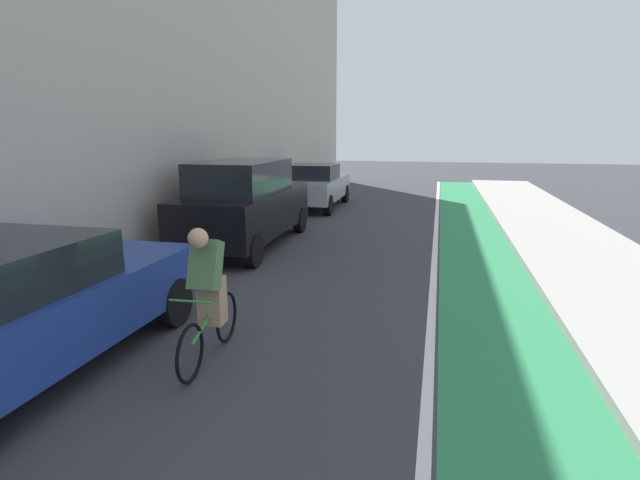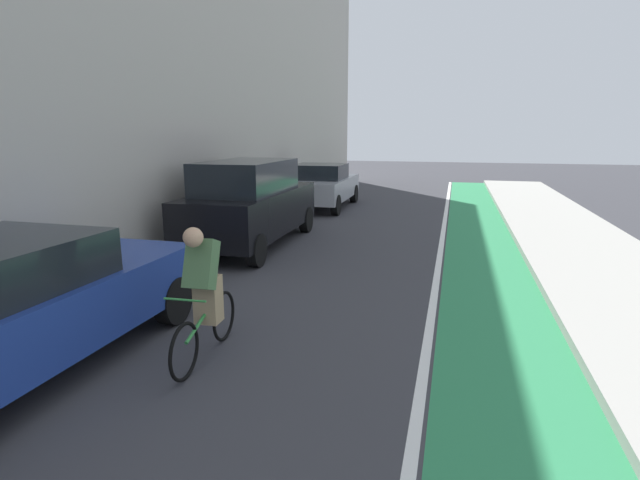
{
  "view_description": "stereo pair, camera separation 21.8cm",
  "coord_description": "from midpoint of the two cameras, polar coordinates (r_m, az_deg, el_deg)",
  "views": [
    {
      "loc": [
        1.82,
        5.11,
        2.6
      ],
      "look_at": [
        0.12,
        12.11,
        1.0
      ],
      "focal_mm": 27.39,
      "sensor_mm": 36.0,
      "label": 1
    },
    {
      "loc": [
        2.04,
        5.16,
        2.6
      ],
      "look_at": [
        0.12,
        12.11,
        1.0
      ],
      "focal_mm": 27.39,
      "sensor_mm": 36.0,
      "label": 2
    }
  ],
  "objects": [
    {
      "name": "parked_sedan_blue",
      "position": [
        6.19,
        -31.3,
        -6.42
      ],
      "size": [
        1.96,
        4.38,
        1.53
      ],
      "color": "navy",
      "rests_on": "ground"
    },
    {
      "name": "ground_plane",
      "position": [
        8.57,
        1.64,
        -5.19
      ],
      "size": [
        75.1,
        75.1,
        0.0
      ],
      "primitive_type": "plane",
      "color": "#38383D"
    },
    {
      "name": "parked_sedan_silver",
      "position": [
        17.19,
        0.47,
        6.41
      ],
      "size": [
        2.04,
        4.24,
        1.53
      ],
      "color": "#9EA0A8",
      "rests_on": "ground"
    },
    {
      "name": "cyclist_mid",
      "position": [
        5.75,
        -12.34,
        -5.98
      ],
      "size": [
        0.48,
        1.69,
        1.6
      ],
      "color": "black",
      "rests_on": "ground"
    },
    {
      "name": "lane_divider_stripe",
      "position": [
        10.27,
        14.31,
        -2.58
      ],
      "size": [
        0.12,
        34.14,
        0.0
      ],
      "primitive_type": "cube",
      "color": "white",
      "rests_on": "ground"
    },
    {
      "name": "sidewalk_right",
      "position": [
        10.67,
        31.05,
        -3.07
      ],
      "size": [
        2.74,
        34.14,
        0.14
      ],
      "primitive_type": "cube",
      "color": "#A8A59E",
      "rests_on": "ground"
    },
    {
      "name": "parked_suv_black",
      "position": [
        11.37,
        -7.56,
        4.37
      ],
      "size": [
        1.89,
        4.7,
        1.98
      ],
      "color": "black",
      "rests_on": "ground"
    },
    {
      "name": "bike_lane_paint",
      "position": [
        10.3,
        19.32,
        -2.86
      ],
      "size": [
        1.6,
        34.14,
        0.0
      ],
      "primitive_type": "cube",
      "color": "#2D8451",
      "rests_on": "ground"
    }
  ]
}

